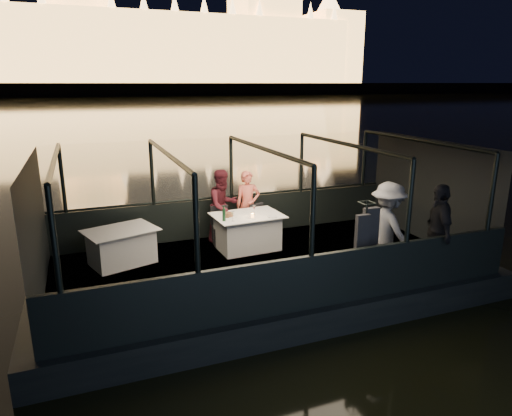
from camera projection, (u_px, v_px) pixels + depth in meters
name	position (u px, v px, depth m)	size (l,w,h in m)	color
river_water	(96.00, 106.00, 81.27)	(500.00, 500.00, 0.00)	black
boat_hull	(263.00, 287.00, 9.24)	(8.60, 4.40, 1.00)	black
boat_deck	(263.00, 264.00, 9.11)	(8.00, 4.00, 0.04)	black
gunwale_port	(232.00, 216.00, 10.79)	(8.00, 0.08, 0.90)	black
gunwale_starboard	(310.00, 282.00, 7.19)	(8.00, 0.08, 0.90)	black
cabin_glass_port	(231.00, 168.00, 10.48)	(8.00, 0.02, 1.40)	#99B2B2
cabin_glass_starboard	(313.00, 212.00, 6.88)	(8.00, 0.02, 1.40)	#99B2B2
cabin_roof_glass	(264.00, 149.00, 8.50)	(8.00, 4.00, 0.02)	#99B2B2
end_wall_fore	(36.00, 231.00, 7.42)	(0.02, 4.00, 2.30)	black
end_wall_aft	(429.00, 191.00, 10.18)	(0.02, 4.00, 2.30)	black
canopy_ribs	(263.00, 208.00, 8.80)	(8.00, 4.00, 2.30)	black
embankment	(84.00, 90.00, 198.05)	(400.00, 140.00, 6.00)	#423D33
parliament_building	(77.00, 9.00, 159.12)	(220.00, 32.00, 60.00)	#F2D18C
dining_table_central	(247.00, 232.00, 9.83)	(1.45, 1.05, 0.77)	silver
dining_table_aft	(122.00, 245.00, 9.02)	(1.33, 0.97, 0.71)	silver
chair_port_left	(222.00, 225.00, 10.07)	(0.39, 0.39, 0.84)	black
chair_port_right	(259.00, 221.00, 10.38)	(0.38, 0.38, 0.81)	black
coat_stand	(365.00, 239.00, 7.79)	(0.44, 0.35, 1.59)	black
person_woman_coral	(248.00, 206.00, 10.48)	(0.56, 0.38, 1.57)	#D5604D
person_man_maroon	(223.00, 209.00, 10.28)	(0.79, 0.61, 1.64)	#42121A
passenger_stripe	(387.00, 231.00, 8.41)	(1.14, 0.65, 1.77)	silver
passenger_dark	(438.00, 233.00, 8.29)	(1.04, 0.44, 1.77)	black
wine_bottle	(224.00, 214.00, 9.27)	(0.07, 0.07, 0.32)	#14371D
bread_basket	(228.00, 215.00, 9.59)	(0.21, 0.21, 0.08)	brown
amber_candle	(252.00, 216.00, 9.54)	(0.06, 0.06, 0.09)	#FF9B3F
plate_near	(272.00, 217.00, 9.57)	(0.21, 0.21, 0.01)	silver
plate_far	(232.00, 216.00, 9.60)	(0.23, 0.23, 0.01)	white
wine_glass_white	(233.00, 217.00, 9.26)	(0.07, 0.07, 0.21)	white
wine_glass_red	(254.00, 210.00, 9.74)	(0.06, 0.06, 0.19)	white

